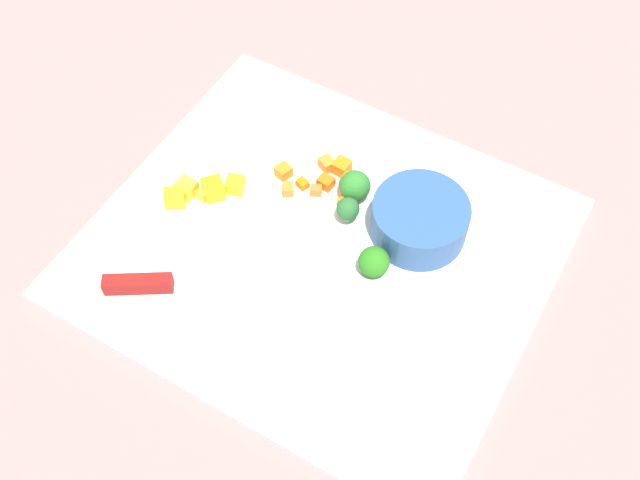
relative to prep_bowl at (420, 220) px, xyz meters
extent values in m
plane|color=gray|center=(-0.08, -0.07, -0.03)|extent=(4.00, 4.00, 0.00)
cube|color=white|center=(-0.08, -0.07, -0.03)|extent=(0.45, 0.40, 0.01)
cylinder|color=#2C5286|center=(0.00, 0.00, 0.00)|extent=(0.10, 0.10, 0.04)
cube|color=silver|center=(-0.06, -0.11, -0.02)|extent=(0.13, 0.09, 0.00)
cube|color=maroon|center=(-0.21, -0.20, -0.01)|extent=(0.07, 0.05, 0.02)
cube|color=orange|center=(-0.12, 0.03, -0.01)|extent=(0.02, 0.02, 0.01)
cube|color=orange|center=(-0.12, -0.01, -0.02)|extent=(0.02, 0.01, 0.01)
cube|color=orange|center=(-0.11, 0.00, -0.01)|extent=(0.02, 0.02, 0.01)
cube|color=orange|center=(-0.09, 0.00, -0.02)|extent=(0.02, 0.02, 0.01)
cube|color=orange|center=(-0.13, -0.01, -0.02)|extent=(0.01, 0.01, 0.01)
cube|color=orange|center=(-0.14, -0.02, -0.02)|extent=(0.02, 0.02, 0.01)
cube|color=orange|center=(-0.16, -0.01, -0.01)|extent=(0.02, 0.02, 0.01)
cube|color=orange|center=(-0.11, 0.03, -0.01)|extent=(0.02, 0.02, 0.02)
cube|color=orange|center=(-0.08, -0.01, -0.01)|extent=(0.02, 0.02, 0.01)
cube|color=orange|center=(-0.09, 0.02, -0.01)|extent=(0.02, 0.02, 0.01)
cube|color=orange|center=(-0.08, 0.01, -0.01)|extent=(0.02, 0.02, 0.01)
cube|color=yellow|center=(-0.24, -0.08, -0.01)|extent=(0.02, 0.02, 0.02)
cube|color=yellow|center=(-0.22, -0.07, -0.01)|extent=(0.01, 0.02, 0.01)
cube|color=yellow|center=(-0.24, -0.10, -0.01)|extent=(0.03, 0.03, 0.02)
cube|color=yellow|center=(-0.20, -0.05, -0.01)|extent=(0.02, 0.02, 0.02)
cube|color=yellow|center=(-0.21, -0.06, -0.01)|extent=(0.03, 0.03, 0.02)
cylinder|color=#86BA5D|center=(-0.07, -0.02, -0.02)|extent=(0.01, 0.01, 0.01)
sphere|color=#29672E|center=(-0.07, -0.02, 0.00)|extent=(0.02, 0.02, 0.02)
cylinder|color=#90BB6C|center=(-0.08, 0.01, -0.02)|extent=(0.01, 0.01, 0.01)
sphere|color=#2D7A2A|center=(-0.08, 0.01, 0.00)|extent=(0.03, 0.03, 0.03)
cylinder|color=#95C062|center=(-0.02, -0.07, -0.02)|extent=(0.01, 0.01, 0.01)
sphere|color=#2B7A1C|center=(-0.02, -0.07, 0.00)|extent=(0.03, 0.03, 0.03)
camera|label=1|loc=(0.14, -0.44, 0.64)|focal=43.02mm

